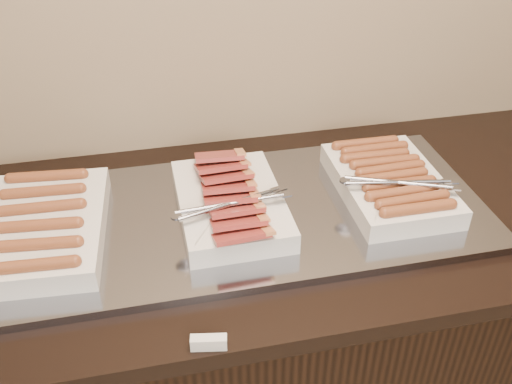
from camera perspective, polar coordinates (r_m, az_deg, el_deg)
counter at (r=1.64m, az=-2.60°, el=-15.35°), size 2.06×0.76×0.90m
warming_tray at (r=1.32m, az=-2.81°, el=-2.48°), size 1.20×0.50×0.02m
dish_left at (r=1.31m, az=-20.45°, el=-3.24°), size 0.28×0.39×0.07m
dish_center at (r=1.29m, az=-2.60°, el=-1.02°), size 0.27×0.37×0.09m
dish_right at (r=1.40m, az=13.23°, el=1.00°), size 0.27×0.35×0.08m
label_holder at (r=1.05m, az=-4.75°, el=-14.76°), size 0.07×0.03×0.03m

